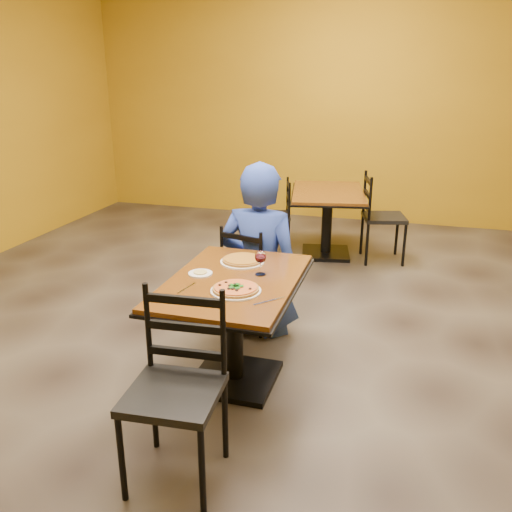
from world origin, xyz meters
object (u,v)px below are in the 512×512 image
(diner, at_px, (259,249))
(pizza_far, at_px, (242,260))
(table_second, at_px, (327,208))
(plate_far, at_px, (242,262))
(chair_main_far, at_px, (253,275))
(chair_second_right, at_px, (384,218))
(chair_second_left, at_px, (273,216))
(chair_main_near, at_px, (174,395))
(side_plate, at_px, (200,273))
(wine_glass, at_px, (260,262))
(table_main, at_px, (234,306))
(pizza_main, at_px, (236,288))
(plate_main, at_px, (236,291))

(diner, relative_size, pizza_far, 4.94)
(table_second, xyz_separation_m, plate_far, (-0.21, -2.50, 0.20))
(chair_main_far, relative_size, chair_second_right, 0.90)
(pizza_far, bearing_deg, plate_far, 0.00)
(chair_second_left, xyz_separation_m, pizza_far, (0.42, -2.50, 0.35))
(chair_second_left, xyz_separation_m, plate_far, (0.42, -2.50, 0.33))
(chair_main_near, height_order, plate_far, chair_main_near)
(side_plate, height_order, wine_glass, wine_glass)
(table_main, distance_m, pizza_main, 0.30)
(plate_main, distance_m, side_plate, 0.38)
(table_second, distance_m, plate_far, 2.52)
(diner, bearing_deg, chair_second_left, -76.55)
(diner, height_order, plate_far, diner)
(chair_main_far, xyz_separation_m, pizza_main, (0.21, -1.06, 0.33))
(table_main, xyz_separation_m, table_second, (0.17, 2.82, -0.00))
(pizza_far, height_order, side_plate, pizza_far)
(chair_second_left, relative_size, plate_main, 2.72)
(plate_main, xyz_separation_m, pizza_main, (0.00, 0.00, 0.02))
(chair_main_near, bearing_deg, chair_second_right, 74.14)
(table_second, bearing_deg, pizza_main, -91.68)
(table_main, bearing_deg, chair_second_left, 99.27)
(pizza_far, bearing_deg, side_plate, -123.58)
(chair_main_near, xyz_separation_m, side_plate, (-0.24, 0.99, 0.26))
(table_second, xyz_separation_m, chair_main_far, (-0.30, -1.95, -0.12))
(diner, height_order, plate_main, diner)
(pizza_main, xyz_separation_m, wine_glass, (0.07, 0.32, 0.07))
(diner, distance_m, plate_main, 1.00)
(chair_main_far, bearing_deg, pizza_far, 113.48)
(chair_second_left, relative_size, pizza_main, 2.96)
(plate_main, height_order, pizza_far, pizza_far)
(chair_main_near, relative_size, plate_main, 3.22)
(chair_main_far, distance_m, pizza_far, 0.65)
(diner, bearing_deg, chair_main_far, -40.31)
(chair_main_far, distance_m, chair_second_left, 1.98)
(plate_main, bearing_deg, diner, 97.60)
(wine_glass, bearing_deg, pizza_far, 133.98)
(chair_main_far, distance_m, chair_second_right, 2.16)
(chair_second_right, xyz_separation_m, plate_far, (-0.84, -2.50, 0.27))
(table_main, relative_size, plate_main, 3.97)
(chair_second_left, relative_size, diner, 0.61)
(chair_main_far, xyz_separation_m, plate_main, (0.21, -1.06, 0.32))
(plate_main, xyz_separation_m, wine_glass, (0.07, 0.32, 0.08))
(chair_main_near, distance_m, chair_main_far, 1.84)
(side_plate, bearing_deg, chair_second_right, 69.73)
(diner, relative_size, plate_main, 4.46)
(chair_main_near, bearing_deg, table_main, 86.31)
(pizza_far, xyz_separation_m, side_plate, (-0.20, -0.30, -0.02))
(table_second, relative_size, plate_main, 4.25)
(table_second, distance_m, diner, 2.04)
(table_main, bearing_deg, table_second, 86.60)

